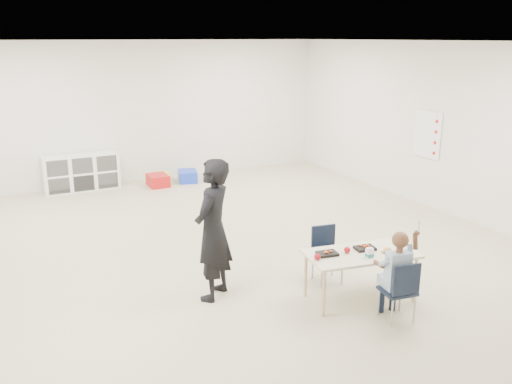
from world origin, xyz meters
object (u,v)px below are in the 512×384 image
table (360,275)px  chair_near (397,290)px  cubby_shelf (81,172)px  adult (213,230)px  child (399,272)px

table → chair_near: (0.06, -0.54, 0.05)m
cubby_shelf → table: bearing=-72.1°
cubby_shelf → adult: 5.33m
adult → chair_near: bearing=95.8°
table → adult: 1.72m
table → chair_near: size_ratio=1.94×
table → cubby_shelf: size_ratio=0.93×
cubby_shelf → adult: bearing=-84.2°
child → cubby_shelf: (-2.03, 6.62, -0.18)m
chair_near → child: size_ratio=0.63×
chair_near → adult: size_ratio=0.42×
chair_near → adult: (-1.50, 1.34, 0.47)m
cubby_shelf → adult: size_ratio=0.87×
adult → cubby_shelf: bearing=-126.5°
table → adult: adult is taller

